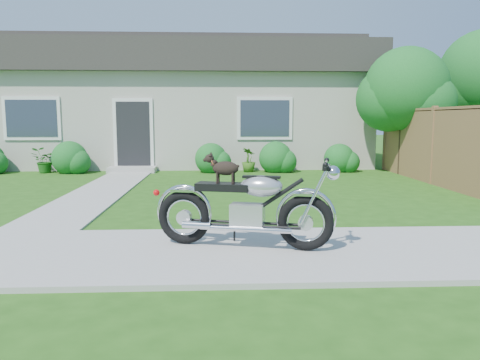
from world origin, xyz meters
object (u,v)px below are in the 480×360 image
(potted_plant_left, at_px, (43,160))
(house, at_px, (189,103))
(fence, at_px, (433,146))
(motorcycle_with_dog, at_px, (247,207))
(tree_near, at_px, (411,93))
(potted_plant_right, at_px, (249,160))

(potted_plant_left, bearing_deg, house, 40.24)
(house, xyz_separation_m, fence, (6.30, -6.24, -1.22))
(motorcycle_with_dog, bearing_deg, tree_near, 70.57)
(fence, height_order, motorcycle_with_dog, fence)
(tree_near, bearing_deg, potted_plant_right, 169.32)
(fence, bearing_deg, motorcycle_with_dog, -130.97)
(tree_near, height_order, potted_plant_left, tree_near)
(potted_plant_left, bearing_deg, tree_near, -4.61)
(house, relative_size, motorcycle_with_dog, 5.77)
(tree_near, xyz_separation_m, potted_plant_right, (-4.52, 0.85, -1.94))
(potted_plant_right, xyz_separation_m, motorcycle_with_dog, (-0.57, -8.43, 0.18))
(house, bearing_deg, potted_plant_right, -60.09)
(house, distance_m, motorcycle_with_dog, 12.07)
(fence, relative_size, potted_plant_left, 8.95)
(house, height_order, fence, house)
(tree_near, height_order, potted_plant_right, tree_near)
(house, relative_size, tree_near, 3.50)
(tree_near, bearing_deg, motorcycle_with_dog, -123.89)
(house, distance_m, potted_plant_left, 5.62)
(house, distance_m, fence, 8.96)
(potted_plant_right, relative_size, motorcycle_with_dog, 0.33)
(fence, distance_m, potted_plant_left, 10.76)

